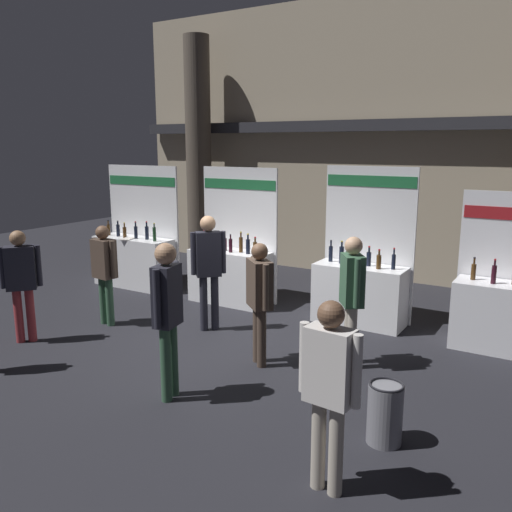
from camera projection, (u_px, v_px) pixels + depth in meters
ground_plane at (226, 343)px, 7.93m from camera, size 24.00×24.00×0.00m
hall_colonnade at (355, 142)px, 11.48m from camera, size 11.27×1.21×5.97m
exhibitor_booth_0 at (135, 256)px, 11.05m from camera, size 1.84×0.71×2.47m
exhibitor_booth_1 at (231, 270)px, 9.89m from camera, size 1.60×0.66×2.49m
exhibitor_booth_2 at (361, 286)px, 8.72m from camera, size 1.54×0.66×2.55m
trash_bin at (385, 413)px, 5.23m from camera, size 0.35×0.35×0.62m
visitor_1 at (104, 266)px, 8.56m from camera, size 0.53×0.29×1.64m
visitor_2 at (209, 263)px, 8.29m from camera, size 0.41×0.41×1.83m
visitor_3 at (329, 381)px, 4.35m from camera, size 0.57×0.25×1.68m
visitor_4 at (167, 308)px, 6.00m from camera, size 0.28×0.51×1.84m
visitor_5 at (352, 289)px, 6.92m from camera, size 0.42×0.47×1.74m
visitor_6 at (21, 276)px, 7.79m from camera, size 0.45×0.47×1.68m
visitor_7 at (260, 293)px, 6.98m from camera, size 0.48×0.47×1.65m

